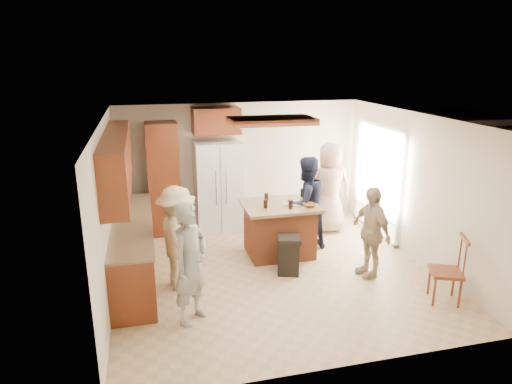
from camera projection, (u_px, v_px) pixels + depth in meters
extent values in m
plane|color=tan|center=(273.00, 271.00, 7.49)|extent=(5.00, 5.00, 0.00)
plane|color=white|center=(275.00, 118.00, 6.77)|extent=(5.00, 5.00, 0.00)
plane|color=beige|center=(241.00, 164.00, 9.45)|extent=(5.00, 0.00, 5.00)
plane|color=beige|center=(340.00, 268.00, 4.80)|extent=(5.00, 0.00, 5.00)
plane|color=beige|center=(107.00, 211.00, 6.55)|extent=(0.00, 5.00, 5.00)
plane|color=beige|center=(416.00, 188.00, 7.70)|extent=(0.00, 5.00, 5.00)
cube|color=white|center=(379.00, 181.00, 8.87)|extent=(0.02, 1.60, 2.10)
cube|color=white|center=(378.00, 181.00, 8.87)|extent=(0.08, 1.72, 2.10)
cube|color=maroon|center=(272.00, 121.00, 6.97)|extent=(1.30, 0.70, 0.10)
cube|color=white|center=(272.00, 125.00, 6.99)|extent=(1.10, 0.50, 0.02)
cube|color=olive|center=(441.00, 227.00, 9.54)|extent=(3.00, 3.00, 0.10)
cube|color=#593319|center=(458.00, 170.00, 9.96)|extent=(1.40, 1.60, 2.00)
imported|color=gray|center=(191.00, 263.00, 5.88)|extent=(0.73, 0.74, 1.64)
imported|color=#181B31|center=(305.00, 204.00, 8.12)|extent=(0.95, 0.73, 1.72)
imported|color=tan|center=(329.00, 188.00, 8.98)|extent=(0.91, 0.62, 1.80)
imported|color=tan|center=(371.00, 232.00, 7.17)|extent=(0.59, 0.93, 1.47)
imported|color=#C5B387|center=(178.00, 238.00, 6.78)|extent=(0.66, 1.10, 1.59)
cube|color=maroon|center=(134.00, 250.00, 7.23)|extent=(0.60, 3.00, 0.88)
cube|color=#846B4C|center=(131.00, 223.00, 7.09)|extent=(0.64, 3.00, 0.04)
cube|color=maroon|center=(117.00, 162.00, 6.79)|extent=(0.35, 3.00, 0.85)
cube|color=maroon|center=(164.00, 179.00, 8.85)|extent=(0.60, 0.60, 2.20)
cube|color=maroon|center=(216.00, 120.00, 8.78)|extent=(0.90, 0.60, 0.50)
cube|color=white|center=(218.00, 186.00, 9.07)|extent=(0.90, 0.72, 1.80)
cube|color=gray|center=(221.00, 191.00, 8.73)|extent=(0.01, 0.01, 1.71)
cylinder|color=silver|center=(216.00, 188.00, 8.66)|extent=(0.02, 0.02, 0.70)
cylinder|color=silver|center=(226.00, 187.00, 8.71)|extent=(0.02, 0.02, 0.70)
cube|color=#9F4929|center=(279.00, 231.00, 8.02)|extent=(1.10, 0.85, 0.88)
cube|color=#8A7650|center=(280.00, 206.00, 7.89)|extent=(1.28, 1.03, 0.05)
cube|color=silver|center=(294.00, 203.00, 7.89)|extent=(0.49, 0.43, 0.02)
imported|color=brown|center=(309.00, 205.00, 7.75)|extent=(0.23, 0.23, 0.05)
cylinder|color=black|center=(265.00, 204.00, 7.67)|extent=(0.07, 0.07, 0.15)
cylinder|color=black|center=(266.00, 197.00, 8.01)|extent=(0.07, 0.07, 0.15)
cylinder|color=black|center=(302.00, 193.00, 8.29)|extent=(0.07, 0.07, 0.15)
cylinder|color=black|center=(291.00, 205.00, 7.62)|extent=(0.07, 0.07, 0.15)
cube|color=black|center=(289.00, 257.00, 7.36)|extent=(0.43, 0.43, 0.55)
cube|color=black|center=(289.00, 239.00, 7.27)|extent=(0.44, 0.44, 0.08)
cube|color=maroon|center=(446.00, 272.00, 6.46)|extent=(0.55, 0.55, 0.05)
cylinder|color=maroon|center=(434.00, 292.00, 6.38)|extent=(0.05, 0.05, 0.44)
cylinder|color=maroon|center=(460.00, 294.00, 6.34)|extent=(0.05, 0.05, 0.44)
cylinder|color=maroon|center=(429.00, 280.00, 6.71)|extent=(0.05, 0.05, 0.44)
cylinder|color=maroon|center=(453.00, 282.00, 6.66)|extent=(0.05, 0.05, 0.44)
cube|color=maroon|center=(465.00, 239.00, 6.28)|extent=(0.19, 0.39, 0.05)
cylinder|color=maroon|center=(465.00, 259.00, 6.24)|extent=(0.03, 0.03, 0.50)
cylinder|color=maroon|center=(460.00, 252.00, 6.47)|extent=(0.03, 0.03, 0.50)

